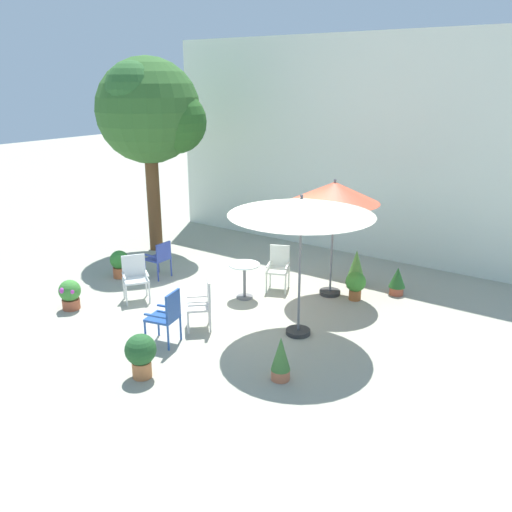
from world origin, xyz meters
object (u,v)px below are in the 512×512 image
object	(u,v)px
cafe_table_0	(244,275)
patio_chair_0	(203,302)
patio_chair_4	(167,314)
potted_plant_6	(397,280)
potted_plant_2	(281,359)
patio_chair_1	(160,257)
potted_plant_4	(141,353)
patio_umbrella_1	(301,208)
patio_chair_3	(279,265)
patio_chair_2	(135,275)
patio_umbrella_0	(334,193)
potted_plant_3	(120,263)
potted_plant_5	(356,284)
shade_tree	(151,111)
potted_plant_1	(356,267)
potted_plant_0	(70,293)

from	to	relation	value
cafe_table_0	patio_chair_0	world-z (taller)	patio_chair_0
patio_chair_4	potted_plant_6	world-z (taller)	patio_chair_4
patio_chair_0	potted_plant_2	world-z (taller)	patio_chair_0
potted_plant_6	patio_chair_1	bearing A→B (deg)	-156.10
patio_chair_1	patio_chair_4	bearing A→B (deg)	-43.22
cafe_table_0	potted_plant_4	world-z (taller)	cafe_table_0
patio_umbrella_1	patio_chair_0	size ratio (longest dim) A/B	2.70
patio_chair_0	patio_chair_4	size ratio (longest dim) A/B	0.97
potted_plant_6	patio_chair_3	bearing A→B (deg)	-152.93
patio_umbrella_1	patio_chair_4	distance (m)	2.89
patio_chair_2	patio_umbrella_0	bearing A→B (deg)	38.90
patio_umbrella_0	potted_plant_3	world-z (taller)	patio_umbrella_0
potted_plant_4	potted_plant_5	size ratio (longest dim) A/B	1.17
shade_tree	patio_chair_2	size ratio (longest dim) A/B	5.26
patio_chair_4	potted_plant_2	distance (m)	2.22
shade_tree	patio_chair_1	size ratio (longest dim) A/B	5.74
patio_chair_2	potted_plant_4	world-z (taller)	patio_chair_2
shade_tree	patio_chair_4	bearing A→B (deg)	-43.43
patio_umbrella_0	patio_chair_4	world-z (taller)	patio_umbrella_0
patio_umbrella_1	patio_chair_4	world-z (taller)	patio_umbrella_1
shade_tree	patio_chair_3	bearing A→B (deg)	-7.43
shade_tree	potted_plant_4	xyz separation A→B (m)	(4.43, -4.80, -3.17)
patio_chair_3	potted_plant_6	xyz separation A→B (m)	(2.23, 1.14, -0.21)
cafe_table_0	patio_chair_2	xyz separation A→B (m)	(-1.78, -1.35, 0.02)
cafe_table_0	potted_plant_3	size ratio (longest dim) A/B	1.17
cafe_table_0	potted_plant_4	xyz separation A→B (m)	(0.57, -3.41, -0.11)
patio_chair_2	potted_plant_6	xyz separation A→B (m)	(4.30, 3.33, -0.21)
potted_plant_1	potted_plant_3	world-z (taller)	potted_plant_1
patio_umbrella_0	patio_chair_4	distance (m)	4.12
potted_plant_3	potted_plant_5	world-z (taller)	potted_plant_3
patio_chair_1	potted_plant_0	xyz separation A→B (m)	(-0.20, -2.29, -0.18)
potted_plant_0	potted_plant_1	bearing A→B (deg)	46.99
patio_chair_0	patio_chair_2	size ratio (longest dim) A/B	1.01
potted_plant_4	cafe_table_0	bearing A→B (deg)	99.41
potted_plant_0	potted_plant_6	world-z (taller)	potted_plant_6
patio_chair_1	patio_chair_2	distance (m)	1.30
patio_chair_1	potted_plant_3	distance (m)	0.95
patio_umbrella_1	patio_chair_0	distance (m)	2.48
patio_chair_4	potted_plant_6	size ratio (longest dim) A/B	1.61
cafe_table_0	potted_plant_6	world-z (taller)	cafe_table_0
patio_chair_1	patio_umbrella_1	bearing A→B (deg)	-9.14
potted_plant_0	potted_plant_5	size ratio (longest dim) A/B	1.00
potted_plant_5	patio_chair_4	bearing A→B (deg)	-116.28
patio_chair_4	potted_plant_6	distance (m)	4.99
shade_tree	potted_plant_0	bearing A→B (deg)	-69.93
potted_plant_3	potted_plant_6	world-z (taller)	potted_plant_3
patio_umbrella_1	patio_chair_4	bearing A→B (deg)	-135.62
patio_chair_3	potted_plant_5	size ratio (longest dim) A/B	1.57
potted_plant_2	patio_chair_4	bearing A→B (deg)	-176.41
potted_plant_0	potted_plant_1	world-z (taller)	potted_plant_1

